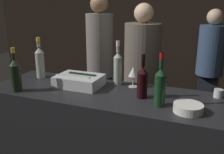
% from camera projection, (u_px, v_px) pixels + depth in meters
% --- Properties ---
extents(wall_back_chalkboard, '(6.40, 0.06, 2.80)m').
position_uv_depth(wall_back_chalkboard, '(166.00, 23.00, 3.87)').
color(wall_back_chalkboard, black).
rests_on(wall_back_chalkboard, ground_plane).
extents(bar_counter, '(2.00, 0.63, 1.03)m').
position_uv_depth(bar_counter, '(111.00, 151.00, 2.07)').
color(bar_counter, black).
rests_on(bar_counter, ground_plane).
extents(ice_bin_with_bottles, '(0.37, 0.27, 0.10)m').
position_uv_depth(ice_bin_with_bottles, '(79.00, 80.00, 2.07)').
color(ice_bin_with_bottles, silver).
rests_on(ice_bin_with_bottles, bar_counter).
extents(bowl_white, '(0.19, 0.19, 0.05)m').
position_uv_depth(bowl_white, '(188.00, 108.00, 1.58)').
color(bowl_white, silver).
rests_on(bowl_white, bar_counter).
extents(wine_glass, '(0.08, 0.08, 0.17)m').
position_uv_depth(wine_glass, '(133.00, 72.00, 2.03)').
color(wine_glass, silver).
rests_on(wine_glass, bar_counter).
extents(candle_votive, '(0.07, 0.07, 0.06)m').
position_uv_depth(candle_votive, '(218.00, 93.00, 1.83)').
color(candle_votive, silver).
rests_on(candle_votive, bar_counter).
extents(rose_wine_bottle, '(0.08, 0.08, 0.37)m').
position_uv_depth(rose_wine_bottle, '(40.00, 61.00, 2.29)').
color(rose_wine_bottle, '#9EA899').
rests_on(rose_wine_bottle, bar_counter).
extents(white_wine_bottle, '(0.07, 0.07, 0.37)m').
position_uv_depth(white_wine_bottle, '(118.00, 67.00, 2.09)').
color(white_wine_bottle, '#9EA899').
rests_on(white_wine_bottle, bar_counter).
extents(champagne_bottle, '(0.08, 0.08, 0.34)m').
position_uv_depth(champagne_bottle, '(16.00, 74.00, 1.93)').
color(champagne_bottle, black).
rests_on(champagne_bottle, bar_counter).
extents(red_wine_bottle_burgundy, '(0.07, 0.07, 0.37)m').
position_uv_depth(red_wine_bottle_burgundy, '(160.00, 86.00, 1.65)').
color(red_wine_bottle_burgundy, '#143319').
rests_on(red_wine_bottle_burgundy, bar_counter).
extents(red_wine_bottle_black_foil, '(0.08, 0.08, 0.33)m').
position_uv_depth(red_wine_bottle_black_foil, '(142.00, 81.00, 1.80)').
color(red_wine_bottle_black_foil, black).
rests_on(red_wine_bottle_black_foil, bar_counter).
extents(person_in_hoodie, '(0.40, 0.40, 1.70)m').
position_uv_depth(person_in_hoodie, '(142.00, 72.00, 2.84)').
color(person_in_hoodie, black).
rests_on(person_in_hoodie, ground_plane).
extents(person_blond_tee, '(0.32, 0.32, 1.79)m').
position_uv_depth(person_blond_tee, '(100.00, 61.00, 3.05)').
color(person_blond_tee, black).
rests_on(person_blond_tee, ground_plane).
extents(person_grey_polo, '(0.36, 0.36, 1.62)m').
position_uv_depth(person_grey_polo, '(210.00, 63.00, 3.45)').
color(person_grey_polo, black).
rests_on(person_grey_polo, ground_plane).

